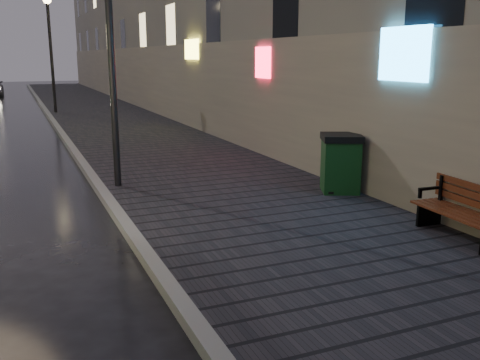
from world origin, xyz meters
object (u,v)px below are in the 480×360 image
object	(u,v)px
bench	(464,211)
trash_bin	(341,163)
lamp_far	(50,40)
lamp_near	(109,18)

from	to	relation	value
bench	trash_bin	bearing A→B (deg)	95.29
lamp_far	bench	bearing A→B (deg)	-79.19
lamp_near	bench	distance (m)	7.28
lamp_near	lamp_far	bearing A→B (deg)	90.00
bench	trash_bin	size ratio (longest dim) A/B	1.42
bench	trash_bin	distance (m)	3.07
lamp_near	trash_bin	xyz separation A→B (m)	(3.95, -2.21, -2.76)
lamp_far	trash_bin	size ratio (longest dim) A/B	4.63
lamp_far	bench	distance (m)	21.86
lamp_near	bench	size ratio (longest dim) A/B	3.26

